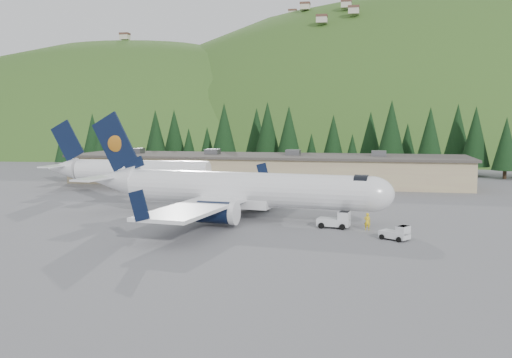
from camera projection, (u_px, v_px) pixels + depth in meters
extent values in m
plane|color=#5D5D62|center=(245.00, 219.00, 65.41)|extent=(600.00, 600.00, 0.00)
cylinder|color=white|center=(245.00, 189.00, 65.07)|extent=(28.75, 7.29, 3.83)
ellipsoid|color=white|center=(371.00, 194.00, 60.45)|extent=(5.40, 4.41, 3.83)
cylinder|color=black|center=(361.00, 189.00, 60.73)|extent=(1.80, 3.31, 3.15)
cone|color=white|center=(114.00, 180.00, 70.63)|extent=(6.53, 4.54, 3.83)
cube|color=white|center=(237.00, 202.00, 65.56)|extent=(8.48, 4.23, 1.02)
cube|color=white|center=(229.00, 197.00, 65.83)|extent=(9.79, 35.02, 0.36)
cube|color=black|center=(263.00, 173.00, 82.46)|extent=(2.06, 0.40, 2.92)
cube|color=black|center=(139.00, 206.00, 49.92)|extent=(2.06, 0.40, 2.92)
cylinder|color=black|center=(254.00, 198.00, 71.14)|extent=(4.53, 2.85, 2.34)
cylinder|color=white|center=(268.00, 199.00, 70.51)|extent=(0.91, 2.54, 2.48)
cube|color=white|center=(254.00, 194.00, 71.08)|extent=(2.25, 0.53, 0.92)
cylinder|color=black|center=(217.00, 212.00, 60.03)|extent=(4.53, 2.85, 2.34)
cylinder|color=white|center=(234.00, 213.00, 59.41)|extent=(0.91, 2.54, 2.48)
cube|color=white|center=(217.00, 207.00, 59.98)|extent=(2.25, 0.53, 0.92)
cube|color=black|center=(115.00, 142.00, 70.09)|extent=(6.28, 1.07, 7.47)
ellipsoid|color=orange|center=(117.00, 143.00, 70.24)|extent=(2.02, 0.43, 2.01)
ellipsoid|color=orange|center=(115.00, 144.00, 69.85)|extent=(2.02, 0.43, 2.01)
cube|color=black|center=(134.00, 164.00, 69.50)|extent=(2.82, 0.60, 2.02)
cube|color=white|center=(111.00, 176.00, 70.75)|extent=(4.18, 12.95, 0.22)
cylinder|color=slate|center=(342.00, 216.00, 61.69)|extent=(0.23, 0.23, 1.83)
cylinder|color=black|center=(342.00, 221.00, 61.75)|extent=(0.80, 0.38, 0.77)
cylinder|color=slate|center=(229.00, 205.00, 68.89)|extent=(0.27, 0.27, 2.04)
cylinder|color=black|center=(232.00, 209.00, 68.80)|extent=(1.15, 0.49, 1.12)
cylinder|color=black|center=(226.00, 209.00, 69.06)|extent=(1.15, 0.49, 1.12)
cylinder|color=slate|center=(211.00, 212.00, 63.72)|extent=(0.27, 0.27, 2.04)
cylinder|color=black|center=(214.00, 216.00, 63.63)|extent=(1.15, 0.49, 1.12)
cylinder|color=black|center=(208.00, 216.00, 63.89)|extent=(1.15, 0.49, 1.12)
cylinder|color=white|center=(142.00, 171.00, 91.05)|extent=(22.00, 3.60, 3.60)
cone|color=white|center=(63.00, 169.00, 93.92)|extent=(5.00, 3.60, 3.60)
cube|color=black|center=(67.00, 141.00, 93.25)|extent=(5.82, 0.28, 6.89)
cube|color=white|center=(63.00, 165.00, 93.86)|extent=(2.40, 11.00, 0.20)
cube|color=silver|center=(334.00, 222.00, 59.81)|extent=(3.52, 2.10, 0.77)
cube|color=silver|center=(344.00, 216.00, 59.36)|extent=(1.31, 1.69, 1.00)
cube|color=black|center=(344.00, 212.00, 59.32)|extent=(1.19, 1.56, 0.11)
cylinder|color=black|center=(346.00, 224.00, 60.29)|extent=(0.65, 0.33, 0.62)
cylinder|color=black|center=(342.00, 227.00, 58.63)|extent=(0.65, 0.33, 0.62)
cylinder|color=black|center=(325.00, 223.00, 61.04)|extent=(0.65, 0.33, 0.62)
cylinder|color=black|center=(321.00, 226.00, 59.38)|extent=(0.65, 0.33, 0.62)
cube|color=silver|center=(394.00, 235.00, 53.71)|extent=(3.01, 2.60, 0.63)
cube|color=silver|center=(403.00, 230.00, 53.03)|extent=(1.44, 1.55, 0.81)
cube|color=black|center=(403.00, 226.00, 52.99)|extent=(1.32, 1.42, 0.09)
cylinder|color=black|center=(407.00, 237.00, 53.61)|extent=(0.53, 0.44, 0.50)
cylinder|color=black|center=(399.00, 240.00, 52.60)|extent=(0.53, 0.44, 0.50)
cylinder|color=black|center=(390.00, 235.00, 54.88)|extent=(0.53, 0.44, 0.50)
cylinder|color=black|center=(382.00, 237.00, 53.86)|extent=(0.53, 0.44, 0.50)
cube|color=tan|center=(266.00, 170.00, 103.19)|extent=(70.00, 16.00, 4.80)
cube|color=#47423D|center=(266.00, 156.00, 102.93)|extent=(71.00, 17.00, 0.40)
cube|color=slate|center=(136.00, 151.00, 108.03)|extent=(2.50, 2.50, 1.00)
cube|color=slate|center=(212.00, 152.00, 104.94)|extent=(2.50, 2.50, 1.00)
cube|color=slate|center=(293.00, 153.00, 101.84)|extent=(2.50, 2.50, 1.00)
cube|color=slate|center=(379.00, 154.00, 98.74)|extent=(2.50, 2.50, 1.00)
imported|color=yellow|center=(367.00, 222.00, 58.41)|extent=(0.66, 0.44, 1.80)
cone|color=black|center=(63.00, 145.00, 138.76)|extent=(3.92, 3.92, 8.03)
cone|color=black|center=(93.00, 136.00, 141.55)|extent=(5.52, 5.52, 11.29)
cone|color=black|center=(102.00, 145.00, 138.55)|extent=(3.91, 3.91, 8.00)
cone|color=black|center=(99.00, 149.00, 129.93)|extent=(3.62, 3.62, 7.41)
cone|color=black|center=(122.00, 147.00, 130.61)|extent=(3.93, 3.93, 8.05)
cone|color=black|center=(156.00, 135.00, 137.09)|extent=(5.85, 5.85, 11.97)
cone|color=black|center=(156.00, 140.00, 126.45)|extent=(5.17, 5.17, 10.58)
cone|color=black|center=(174.00, 136.00, 130.38)|extent=(5.82, 5.82, 11.91)
cone|color=black|center=(189.00, 147.00, 127.06)|extent=(4.07, 4.07, 8.32)
cone|color=black|center=(207.00, 146.00, 126.05)|extent=(4.17, 4.17, 8.53)
cone|color=black|center=(224.00, 134.00, 121.26)|extent=(6.30, 6.30, 12.89)
cone|color=black|center=(257.00, 134.00, 132.00)|extent=(5.99, 5.99, 12.25)
cone|color=black|center=(267.00, 132.00, 124.48)|extent=(6.48, 6.48, 13.25)
cone|color=black|center=(289.00, 135.00, 120.67)|extent=(6.07, 6.07, 12.41)
cone|color=black|center=(311.00, 150.00, 125.96)|extent=(3.58, 3.58, 7.33)
cone|color=black|center=(333.00, 139.00, 124.15)|extent=(5.31, 5.31, 10.85)
cone|color=black|center=(352.00, 151.00, 121.26)|extent=(3.59, 3.59, 7.35)
cone|color=black|center=(370.00, 137.00, 125.55)|extent=(5.60, 5.60, 11.46)
cone|color=black|center=(391.00, 132.00, 118.10)|extent=(6.54, 6.54, 13.38)
cone|color=black|center=(407.00, 145.00, 123.16)|extent=(4.53, 4.53, 9.26)
cone|color=black|center=(430.00, 137.00, 114.44)|extent=(5.91, 5.91, 12.08)
cone|color=black|center=(457.00, 134.00, 121.00)|extent=(6.25, 6.25, 12.79)
cone|color=black|center=(475.00, 136.00, 115.28)|extent=(5.97, 5.97, 12.21)
cone|color=black|center=(506.00, 144.00, 110.21)|extent=(5.04, 5.04, 10.32)
ellipsoid|color=#304F1A|center=(137.00, 313.00, 256.98)|extent=(336.00, 240.00, 240.00)
ellipsoid|color=#304F1A|center=(430.00, 333.00, 260.33)|extent=(420.00, 300.00, 300.00)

